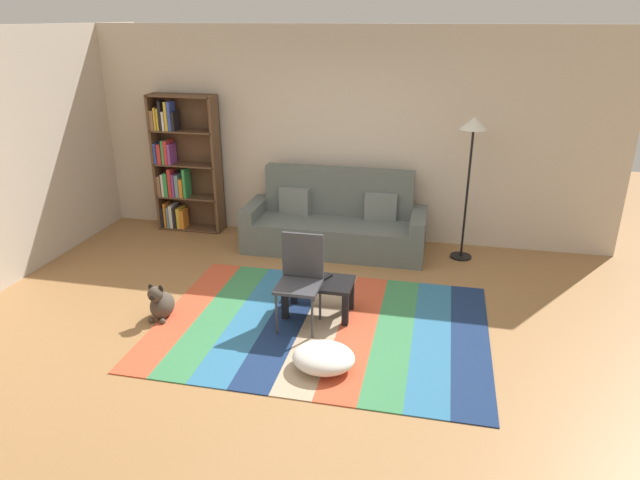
{
  "coord_description": "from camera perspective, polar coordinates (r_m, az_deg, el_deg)",
  "views": [
    {
      "loc": [
        1.2,
        -4.56,
        2.79
      ],
      "look_at": [
        0.06,
        0.66,
        0.65
      ],
      "focal_mm": 31.6,
      "sensor_mm": 36.0,
      "label": 1
    }
  ],
  "objects": [
    {
      "name": "couch",
      "position": [
        7.13,
        1.56,
        1.68
      ],
      "size": [
        2.26,
        0.8,
        1.0
      ],
      "color": "#59605B",
      "rests_on": "ground_plane"
    },
    {
      "name": "ground_plane",
      "position": [
        5.48,
        -2.13,
        -8.82
      ],
      "size": [
        14.0,
        14.0,
        0.0
      ],
      "primitive_type": "plane",
      "color": "#9E7042"
    },
    {
      "name": "rug",
      "position": [
        5.49,
        0.1,
        -8.67
      ],
      "size": [
        3.15,
        2.29,
        0.01
      ],
      "color": "#C64C2D",
      "rests_on": "ground_plane"
    },
    {
      "name": "standing_lamp",
      "position": [
        6.77,
        15.16,
        9.55
      ],
      "size": [
        0.32,
        0.32,
        1.73
      ],
      "color": "black",
      "rests_on": "ground_plane"
    },
    {
      "name": "dog",
      "position": [
        5.77,
        -15.8,
        -6.2
      ],
      "size": [
        0.22,
        0.35,
        0.4
      ],
      "color": "#473D33",
      "rests_on": "ground_plane"
    },
    {
      "name": "folding_chair",
      "position": [
        5.3,
        -1.98,
        -3.37
      ],
      "size": [
        0.4,
        0.4,
        0.9
      ],
      "rotation": [
        0.0,
        0.0,
        -0.27
      ],
      "color": "#38383D",
      "rests_on": "ground_plane"
    },
    {
      "name": "left_wall",
      "position": [
        7.17,
        -28.22,
        7.66
      ],
      "size": [
        0.1,
        5.5,
        2.7
      ],
      "primitive_type": "cube",
      "color": "beige",
      "rests_on": "ground_plane"
    },
    {
      "name": "bookshelf",
      "position": [
        7.91,
        -13.99,
        7.2
      ],
      "size": [
        0.9,
        0.28,
        1.84
      ],
      "color": "brown",
      "rests_on": "ground_plane"
    },
    {
      "name": "coffee_table",
      "position": [
        5.56,
        -0.15,
        -4.84
      ],
      "size": [
        0.68,
        0.41,
        0.36
      ],
      "color": "black",
      "rests_on": "rug"
    },
    {
      "name": "back_wall",
      "position": [
        7.35,
        2.73,
        10.49
      ],
      "size": [
        6.8,
        0.1,
        2.7
      ],
      "primitive_type": "cube",
      "color": "beige",
      "rests_on": "ground_plane"
    },
    {
      "name": "tv_remote",
      "position": [
        5.57,
        0.67,
        -3.78
      ],
      "size": [
        0.1,
        0.15,
        0.02
      ],
      "primitive_type": "cube",
      "rotation": [
        0.0,
        0.0,
        -0.44
      ],
      "color": "black",
      "rests_on": "coffee_table"
    },
    {
      "name": "pouf",
      "position": [
        4.84,
        0.36,
        -11.83
      ],
      "size": [
        0.53,
        0.47,
        0.2
      ],
      "primitive_type": "ellipsoid",
      "color": "white",
      "rests_on": "rug"
    }
  ]
}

